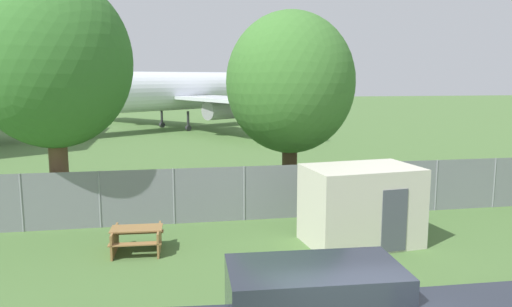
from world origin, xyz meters
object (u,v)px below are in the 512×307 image
portable_cabin (361,205)px  tree_left_of_cabin (53,63)px  airplane (164,92)px  tree_behind_benches (290,83)px  picnic_bench_near_cabin (137,237)px

portable_cabin → tree_left_of_cabin: size_ratio=0.42×
airplane → tree_behind_benches: (5.07, -29.92, 1.22)m
portable_cabin → tree_behind_benches: 6.70m
tree_left_of_cabin → tree_behind_benches: (8.83, 1.36, -0.73)m
portable_cabin → tree_behind_benches: tree_behind_benches is taller
airplane → picnic_bench_near_cabin: bearing=54.6°
airplane → tree_behind_benches: size_ratio=4.53×
picnic_bench_near_cabin → tree_left_of_cabin: tree_left_of_cabin is taller
picnic_bench_near_cabin → tree_left_of_cabin: bearing=127.7°
picnic_bench_near_cabin → tree_left_of_cabin: 7.01m
tree_left_of_cabin → portable_cabin: bearing=-22.8°
airplane → tree_left_of_cabin: airplane is taller
portable_cabin → picnic_bench_near_cabin: 6.97m
airplane → portable_cabin: airplane is taller
picnic_bench_near_cabin → tree_behind_benches: tree_behind_benches is taller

